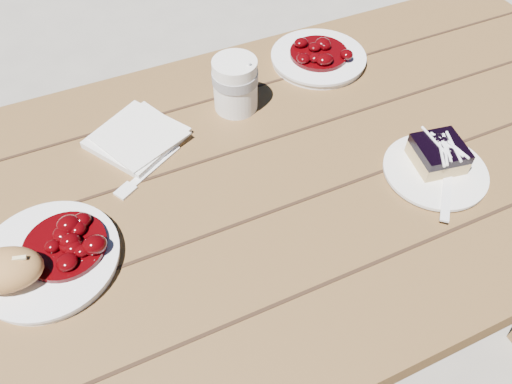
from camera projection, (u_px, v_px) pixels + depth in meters
name	position (u px, v px, depth m)	size (l,w,h in m)	color
ground	(209.00, 367.00, 1.44)	(60.00, 60.00, 0.00)	gray
picnic_table	(188.00, 256.00, 0.99)	(2.00, 1.55, 0.75)	brown
main_plate	(49.00, 260.00, 0.78)	(0.22, 0.22, 0.02)	white
goulash_stew	(62.00, 240.00, 0.77)	(0.13, 0.13, 0.04)	#430205
bread_roll	(5.00, 270.00, 0.73)	(0.11, 0.07, 0.06)	#AC7942
dessert_plate	(435.00, 171.00, 0.91)	(0.18, 0.18, 0.01)	white
blueberry_cake	(438.00, 154.00, 0.90)	(0.10, 0.10, 0.05)	tan
fork_dessert	(446.00, 193.00, 0.86)	(0.03, 0.16, 0.01)	white
coffee_cup	(235.00, 85.00, 0.99)	(0.09, 0.09, 0.11)	white
napkin_stack	(137.00, 138.00, 0.96)	(0.15, 0.15, 0.01)	white
fork_table	(155.00, 166.00, 0.92)	(0.03, 0.16, 0.01)	white
second_plate	(318.00, 58.00, 1.12)	(0.21, 0.21, 0.02)	white
second_stew	(319.00, 47.00, 1.10)	(0.13, 0.13, 0.04)	#430205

